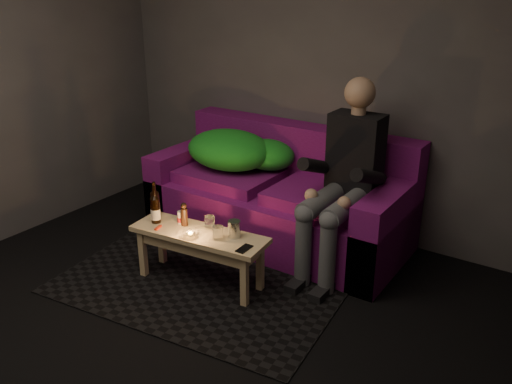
{
  "coord_description": "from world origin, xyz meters",
  "views": [
    {
      "loc": [
        1.99,
        -1.7,
        2.04
      ],
      "look_at": [
        -0.14,
        1.47,
        0.51
      ],
      "focal_mm": 38.0,
      "sensor_mm": 36.0,
      "label": 1
    }
  ],
  "objects_px": {
    "sofa": "(281,200)",
    "person": "(344,175)",
    "beer_bottle_a": "(155,203)",
    "coffee_table": "(199,241)",
    "beer_bottle_b": "(155,209)",
    "steel_cup": "(234,229)"
  },
  "relations": [
    {
      "from": "coffee_table",
      "to": "beer_bottle_b",
      "type": "distance_m",
      "value": 0.4
    },
    {
      "from": "sofa",
      "to": "person",
      "type": "relative_size",
      "value": 1.5
    },
    {
      "from": "coffee_table",
      "to": "steel_cup",
      "type": "relative_size",
      "value": 8.54
    },
    {
      "from": "sofa",
      "to": "coffee_table",
      "type": "xyz_separation_m",
      "value": [
        -0.08,
        -0.96,
        0.0
      ]
    },
    {
      "from": "beer_bottle_a",
      "to": "beer_bottle_b",
      "type": "height_order",
      "value": "beer_bottle_b"
    },
    {
      "from": "sofa",
      "to": "coffee_table",
      "type": "relative_size",
      "value": 2.07
    },
    {
      "from": "person",
      "to": "coffee_table",
      "type": "distance_m",
      "value": 1.13
    },
    {
      "from": "coffee_table",
      "to": "person",
      "type": "bearing_deg",
      "value": 48.29
    },
    {
      "from": "person",
      "to": "beer_bottle_b",
      "type": "distance_m",
      "value": 1.36
    },
    {
      "from": "coffee_table",
      "to": "beer_bottle_b",
      "type": "bearing_deg",
      "value": -172.69
    },
    {
      "from": "person",
      "to": "steel_cup",
      "type": "relative_size",
      "value": 11.82
    },
    {
      "from": "beer_bottle_a",
      "to": "coffee_table",
      "type": "bearing_deg",
      "value": -5.91
    },
    {
      "from": "beer_bottle_a",
      "to": "person",
      "type": "bearing_deg",
      "value": 32.85
    },
    {
      "from": "steel_cup",
      "to": "person",
      "type": "bearing_deg",
      "value": 57.32
    },
    {
      "from": "steel_cup",
      "to": "sofa",
      "type": "bearing_deg",
      "value": 100.96
    },
    {
      "from": "person",
      "to": "coffee_table",
      "type": "xyz_separation_m",
      "value": [
        -0.7,
        -0.79,
        -0.39
      ]
    },
    {
      "from": "coffee_table",
      "to": "beer_bottle_b",
      "type": "xyz_separation_m",
      "value": [
        -0.36,
        -0.05,
        0.17
      ]
    },
    {
      "from": "person",
      "to": "steel_cup",
      "type": "xyz_separation_m",
      "value": [
        -0.46,
        -0.71,
        -0.26
      ]
    },
    {
      "from": "person",
      "to": "beer_bottle_b",
      "type": "xyz_separation_m",
      "value": [
        -1.06,
        -0.83,
        -0.22
      ]
    },
    {
      "from": "sofa",
      "to": "beer_bottle_a",
      "type": "xyz_separation_m",
      "value": [
        -0.52,
        -0.91,
        0.17
      ]
    },
    {
      "from": "sofa",
      "to": "beer_bottle_a",
      "type": "relative_size",
      "value": 8.07
    },
    {
      "from": "sofa",
      "to": "beer_bottle_b",
      "type": "relative_size",
      "value": 7.66
    }
  ]
}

